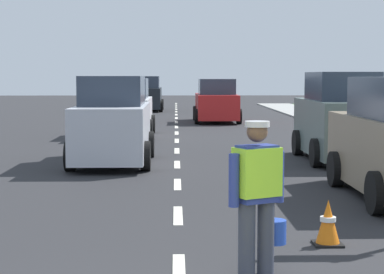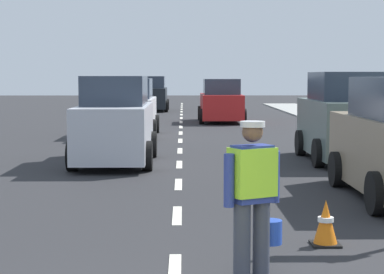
{
  "view_description": "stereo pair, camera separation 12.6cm",
  "coord_description": "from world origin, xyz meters",
  "px_view_note": "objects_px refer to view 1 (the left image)",
  "views": [
    {
      "loc": [
        -0.03,
        -4.62,
        2.14
      ],
      "look_at": [
        0.24,
        6.94,
        1.1
      ],
      "focal_mm": 64.06,
      "sensor_mm": 36.0,
      "label": 1
    },
    {
      "loc": [
        0.09,
        -4.62,
        2.14
      ],
      "look_at": [
        0.24,
        6.94,
        1.1
      ],
      "focal_mm": 64.06,
      "sensor_mm": 36.0,
      "label": 2
    }
  ],
  "objects_px": {
    "car_oncoming_second": "(124,109)",
    "road_worker": "(258,191)",
    "traffic_cone_near": "(328,223)",
    "car_parked_far": "(340,120)",
    "car_oncoming_third": "(147,95)",
    "car_outgoing_far": "(216,102)",
    "car_oncoming_lead": "(113,123)"
  },
  "relations": [
    {
      "from": "car_oncoming_third",
      "to": "car_outgoing_far",
      "type": "bearing_deg",
      "value": -70.12
    },
    {
      "from": "traffic_cone_near",
      "to": "car_oncoming_lead",
      "type": "bearing_deg",
      "value": 112.97
    },
    {
      "from": "traffic_cone_near",
      "to": "car_oncoming_lead",
      "type": "height_order",
      "value": "car_oncoming_lead"
    },
    {
      "from": "road_worker",
      "to": "traffic_cone_near",
      "type": "distance_m",
      "value": 1.87
    },
    {
      "from": "car_oncoming_lead",
      "to": "road_worker",
      "type": "bearing_deg",
      "value": -75.94
    },
    {
      "from": "road_worker",
      "to": "car_oncoming_third",
      "type": "distance_m",
      "value": 34.42
    },
    {
      "from": "road_worker",
      "to": "car_parked_far",
      "type": "relative_size",
      "value": 0.42
    },
    {
      "from": "car_parked_far",
      "to": "car_outgoing_far",
      "type": "bearing_deg",
      "value": 98.87
    },
    {
      "from": "car_oncoming_second",
      "to": "car_oncoming_lead",
      "type": "relative_size",
      "value": 1.02
    },
    {
      "from": "car_oncoming_third",
      "to": "road_worker",
      "type": "bearing_deg",
      "value": -85.67
    },
    {
      "from": "traffic_cone_near",
      "to": "car_oncoming_second",
      "type": "distance_m",
      "value": 16.2
    },
    {
      "from": "car_oncoming_second",
      "to": "road_worker",
      "type": "bearing_deg",
      "value": -81.13
    },
    {
      "from": "traffic_cone_near",
      "to": "car_parked_far",
      "type": "bearing_deg",
      "value": 75.56
    },
    {
      "from": "traffic_cone_near",
      "to": "car_parked_far",
      "type": "height_order",
      "value": "car_parked_far"
    },
    {
      "from": "car_oncoming_lead",
      "to": "car_outgoing_far",
      "type": "bearing_deg",
      "value": 77.11
    },
    {
      "from": "traffic_cone_near",
      "to": "car_oncoming_third",
      "type": "height_order",
      "value": "car_oncoming_third"
    },
    {
      "from": "car_outgoing_far",
      "to": "car_oncoming_second",
      "type": "bearing_deg",
      "value": -117.08
    },
    {
      "from": "traffic_cone_near",
      "to": "car_oncoming_lead",
      "type": "relative_size",
      "value": 0.14
    },
    {
      "from": "car_outgoing_far",
      "to": "car_oncoming_lead",
      "type": "distance_m",
      "value": 15.21
    },
    {
      "from": "car_oncoming_third",
      "to": "car_oncoming_lead",
      "type": "distance_m",
      "value": 24.8
    },
    {
      "from": "car_outgoing_far",
      "to": "car_oncoming_lead",
      "type": "xyz_separation_m",
      "value": [
        -3.39,
        -14.83,
        0.07
      ]
    },
    {
      "from": "road_worker",
      "to": "car_outgoing_far",
      "type": "bearing_deg",
      "value": 87.63
    },
    {
      "from": "car_parked_far",
      "to": "car_oncoming_third",
      "type": "distance_m",
      "value": 25.08
    },
    {
      "from": "car_oncoming_lead",
      "to": "traffic_cone_near",
      "type": "bearing_deg",
      "value": -67.03
    },
    {
      "from": "car_parked_far",
      "to": "car_oncoming_third",
      "type": "bearing_deg",
      "value": 103.5
    },
    {
      "from": "road_worker",
      "to": "car_oncoming_lead",
      "type": "height_order",
      "value": "car_oncoming_lead"
    },
    {
      "from": "car_oncoming_second",
      "to": "car_oncoming_lead",
      "type": "height_order",
      "value": "car_oncoming_lead"
    },
    {
      "from": "traffic_cone_near",
      "to": "car_oncoming_lead",
      "type": "distance_m",
      "value": 8.86
    },
    {
      "from": "road_worker",
      "to": "car_oncoming_second",
      "type": "relative_size",
      "value": 0.39
    },
    {
      "from": "road_worker",
      "to": "car_oncoming_third",
      "type": "bearing_deg",
      "value": 94.33
    },
    {
      "from": "car_oncoming_third",
      "to": "car_oncoming_lead",
      "type": "relative_size",
      "value": 1.05
    },
    {
      "from": "road_worker",
      "to": "car_oncoming_third",
      "type": "relative_size",
      "value": 0.38
    }
  ]
}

